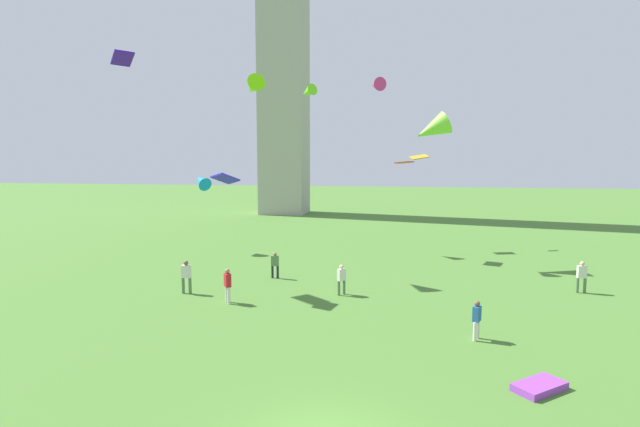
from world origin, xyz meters
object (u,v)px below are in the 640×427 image
kite_flying_3 (201,181)px  kite_flying_7 (376,85)px  person_2 (582,275)px  person_3 (275,263)px  person_4 (341,278)px  kite_flying_4 (404,162)px  person_1 (228,284)px  kite_flying_8 (253,87)px  person_0 (477,318)px  kite_flying_6 (439,125)px  kite_flying_5 (431,130)px  kite_flying_0 (419,157)px  kite_flying_1 (308,92)px  kite_bundle_0 (539,386)px  person_5 (186,275)px  kite_flying_9 (225,179)px  kite_flying_2 (122,58)px

kite_flying_3 → kite_flying_7: 15.22m
person_2 → kite_flying_3: kite_flying_3 is taller
person_3 → kite_flying_3: size_ratio=0.79×
person_4 → kite_flying_4: bearing=27.1°
person_1 → kite_flying_8: (-0.73, 6.88, 10.55)m
person_0 → kite_flying_6: 24.42m
person_0 → kite_flying_5: size_ratio=0.53×
kite_flying_0 → kite_flying_1: bearing=169.4°
person_2 → kite_bundle_0: 13.24m
person_0 → person_5: person_5 is taller
person_1 → person_2: size_ratio=1.02×
person_5 → kite_flying_1: 18.97m
person_2 → person_5: 21.10m
person_0 → person_4: person_4 is taller
person_4 → kite_flying_1: 18.32m
person_0 → person_5: bearing=-81.0°
person_5 → kite_flying_1: (3.63, 14.71, 11.42)m
kite_flying_8 → kite_flying_9: 7.61m
person_5 → kite_flying_2: kite_flying_2 is taller
person_1 → kite_flying_3: (-7.09, 13.25, 4.48)m
kite_flying_0 → kite_bundle_0: kite_flying_0 is taller
kite_flying_6 → kite_flying_3: bearing=-6.4°
person_1 → person_4: (5.38, 2.45, -0.07)m
person_1 → kite_flying_3: kite_flying_3 is taller
person_2 → person_3: bearing=-4.3°
kite_flying_3 → kite_bundle_0: (19.91, -20.33, -5.35)m
person_1 → person_4: size_ratio=1.08×
person_5 → kite_bundle_0: person_5 is taller
kite_flying_4 → person_3: bearing=156.8°
kite_flying_6 → person_5: bearing=27.0°
person_1 → person_5: 3.05m
kite_flying_5 → kite_bundle_0: (2.57, -18.66, -9.01)m
kite_flying_5 → kite_flying_7: bearing=-104.4°
person_5 → kite_bundle_0: (15.60, -8.34, -0.89)m
person_5 → kite_bundle_0: 17.71m
person_1 → kite_flying_0: bearing=-66.2°
kite_flying_4 → kite_flying_8: bearing=145.0°
person_0 → kite_bundle_0: 4.36m
person_1 → person_5: (-2.78, 1.25, 0.02)m
kite_flying_1 → kite_flying_8: bearing=33.2°
kite_flying_6 → kite_flying_7: 9.56m
person_1 → kite_flying_4: bearing=-70.0°
person_5 → kite_bundle_0: size_ratio=1.07×
kite_bundle_0 → kite_flying_0: bearing=97.5°
kite_flying_8 → kite_flying_6: bearing=-165.5°
person_2 → kite_flying_6: kite_flying_6 is taller
person_4 → kite_flying_5: bearing=15.1°
kite_flying_7 → person_3: bearing=20.0°
kite_flying_9 → kite_flying_3: bearing=-122.1°
person_4 → kite_flying_0: (4.24, 14.93, 6.41)m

